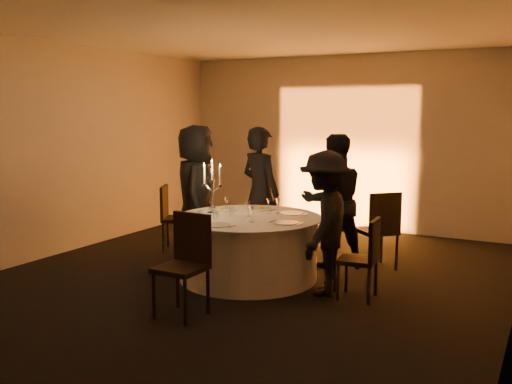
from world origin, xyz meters
The scene contains 29 objects.
floor centered at (0.00, 0.00, 0.00)m, with size 7.00×7.00×0.00m, color black.
ceiling centered at (0.00, 0.00, 3.00)m, with size 7.00×7.00×0.00m, color white.
wall_back centered at (0.00, 3.50, 1.50)m, with size 7.00×7.00×0.00m, color beige.
wall_left centered at (-3.00, 0.00, 1.50)m, with size 7.00×7.00×0.00m, color beige.
uplighter_fixture centered at (0.00, 3.20, 0.05)m, with size 0.25×0.12×0.10m, color black.
banquet_table centered at (0.00, 0.00, 0.38)m, with size 1.80×1.80×0.77m.
chair_left centered at (-1.71, 0.75, 0.54)m, with size 0.56×0.56×0.96m.
chair_back_left centered at (-0.55, 1.55, 0.48)m, with size 0.47×0.48×0.86m.
chair_back_right centered at (1.31, 1.15, 0.58)m, with size 0.63×0.63×1.02m.
chair_right centered at (1.50, -0.10, 0.50)m, with size 0.42×0.42×0.90m.
chair_front centered at (0.04, -1.38, 0.58)m, with size 0.46×0.46×1.03m.
guest_left centered at (-1.15, 0.57, 0.93)m, with size 0.91×0.59×1.86m, color black.
guest_back_left centered at (-0.36, 1.01, 0.92)m, with size 0.67×0.44×1.83m, color black.
guest_back_right centered at (0.72, 1.00, 0.88)m, with size 0.85×0.66×1.76m, color black.
guest_right centered at (1.04, -0.11, 0.81)m, with size 1.05×0.60×1.62m, color black.
plate_left centered at (-0.52, 0.25, 0.79)m, with size 0.36×0.26×0.08m.
plate_back_left centered at (-0.09, 0.52, 0.79)m, with size 0.36×0.29×0.08m.
plate_back_right centered at (0.39, 0.43, 0.78)m, with size 0.35×0.29×0.01m.
plate_right centered at (0.57, -0.14, 0.78)m, with size 0.36×0.30×0.01m.
plate_front centered at (-0.03, -0.63, 0.78)m, with size 0.36×0.28×0.01m.
coffee_cup centered at (-0.57, -0.19, 0.80)m, with size 0.11×0.11×0.07m.
candelabra centered at (-0.49, -0.04, 1.01)m, with size 0.29×0.14×0.69m.
wine_glass_a centered at (0.12, 0.31, 0.91)m, with size 0.07×0.07×0.19m.
wine_glass_b centered at (0.20, -0.27, 0.91)m, with size 0.07×0.07×0.19m.
wine_glass_c centered at (0.23, 0.35, 0.91)m, with size 0.07×0.07×0.19m.
wine_glass_d centered at (-0.39, 0.14, 0.91)m, with size 0.07×0.07×0.19m.
wine_glass_e centered at (-0.01, 0.01, 0.91)m, with size 0.07×0.07×0.19m.
tumbler_a centered at (-0.25, 0.03, 0.82)m, with size 0.07×0.07×0.09m, color white.
tumbler_b centered at (-0.28, -0.30, 0.82)m, with size 0.07×0.07×0.09m, color white.
Camera 1 is at (3.30, -5.98, 2.05)m, focal length 40.00 mm.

